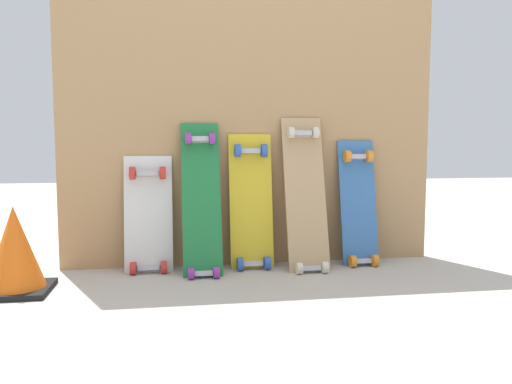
{
  "coord_description": "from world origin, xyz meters",
  "views": [
    {
      "loc": [
        -0.4,
        -2.54,
        0.63
      ],
      "look_at": [
        0.0,
        -0.07,
        0.39
      ],
      "focal_mm": 35.55,
      "sensor_mm": 36.0,
      "label": 1
    }
  ],
  "objects_px": {
    "skateboard_blue": "(359,209)",
    "traffic_cone": "(15,251)",
    "skateboard_green": "(202,205)",
    "skateboard_white": "(148,220)",
    "skateboard_natural": "(306,200)",
    "skateboard_yellow": "(251,207)"
  },
  "relations": [
    {
      "from": "skateboard_blue",
      "to": "traffic_cone",
      "type": "height_order",
      "value": "skateboard_blue"
    },
    {
      "from": "skateboard_natural",
      "to": "skateboard_white",
      "type": "bearing_deg",
      "value": 175.39
    },
    {
      "from": "skateboard_green",
      "to": "traffic_cone",
      "type": "relative_size",
      "value": 2.18
    },
    {
      "from": "skateboard_white",
      "to": "skateboard_natural",
      "type": "distance_m",
      "value": 0.79
    },
    {
      "from": "skateboard_yellow",
      "to": "skateboard_natural",
      "type": "distance_m",
      "value": 0.28
    },
    {
      "from": "skateboard_white",
      "to": "skateboard_blue",
      "type": "height_order",
      "value": "skateboard_blue"
    },
    {
      "from": "skateboard_yellow",
      "to": "skateboard_natural",
      "type": "height_order",
      "value": "skateboard_natural"
    },
    {
      "from": "skateboard_natural",
      "to": "skateboard_blue",
      "type": "distance_m",
      "value": 0.31
    },
    {
      "from": "skateboard_white",
      "to": "skateboard_natural",
      "type": "bearing_deg",
      "value": -4.61
    },
    {
      "from": "skateboard_white",
      "to": "skateboard_blue",
      "type": "xyz_separation_m",
      "value": [
        1.08,
        -0.02,
        0.04
      ]
    },
    {
      "from": "skateboard_white",
      "to": "skateboard_blue",
      "type": "distance_m",
      "value": 1.08
    },
    {
      "from": "skateboard_white",
      "to": "traffic_cone",
      "type": "height_order",
      "value": "skateboard_white"
    },
    {
      "from": "skateboard_white",
      "to": "skateboard_natural",
      "type": "xyz_separation_m",
      "value": [
        0.78,
        -0.06,
        0.09
      ]
    },
    {
      "from": "skateboard_green",
      "to": "traffic_cone",
      "type": "distance_m",
      "value": 0.84
    },
    {
      "from": "skateboard_green",
      "to": "skateboard_yellow",
      "type": "bearing_deg",
      "value": 14.88
    },
    {
      "from": "skateboard_yellow",
      "to": "traffic_cone",
      "type": "height_order",
      "value": "skateboard_yellow"
    },
    {
      "from": "skateboard_yellow",
      "to": "traffic_cone",
      "type": "distance_m",
      "value": 1.1
    },
    {
      "from": "skateboard_yellow",
      "to": "skateboard_blue",
      "type": "height_order",
      "value": "skateboard_yellow"
    },
    {
      "from": "skateboard_white",
      "to": "traffic_cone",
      "type": "xyz_separation_m",
      "value": [
        -0.54,
        -0.3,
        -0.07
      ]
    },
    {
      "from": "skateboard_white",
      "to": "skateboard_yellow",
      "type": "bearing_deg",
      "value": -0.34
    },
    {
      "from": "skateboard_natural",
      "to": "skateboard_blue",
      "type": "relative_size",
      "value": 1.17
    },
    {
      "from": "skateboard_natural",
      "to": "traffic_cone",
      "type": "distance_m",
      "value": 1.35
    }
  ]
}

